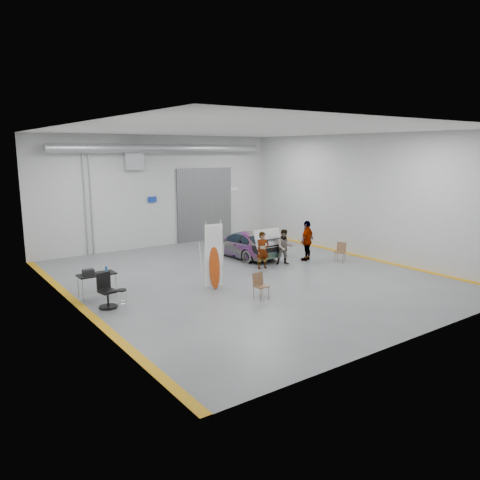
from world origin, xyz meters
TOP-DOWN VIEW (x-y plane):
  - ground at (0.00, 0.00)m, footprint 16.00×16.00m
  - room_shell at (0.24, 2.22)m, footprint 14.02×16.18m
  - sedan_car at (2.12, 3.16)m, footprint 2.01×4.44m
  - person_a at (1.40, 0.68)m, footprint 0.67×0.50m
  - person_b at (2.69, 0.68)m, footprint 1.00×0.92m
  - person_c at (4.09, 0.68)m, footprint 1.21×0.83m
  - surfboard_display at (-1.99, -0.67)m, footprint 0.75×0.25m
  - folding_chair_near at (-1.37, -2.73)m, footprint 0.45×0.46m
  - folding_chair_far at (5.13, -0.47)m, footprint 0.58×0.71m
  - shop_stool at (-5.75, -0.81)m, footprint 0.34×0.34m
  - work_table at (-6.05, 1.00)m, footprint 1.32×0.66m
  - office_chair at (-6.12, -0.42)m, footprint 0.62×0.62m
  - trunk_lid at (2.12, 1.23)m, footprint 1.47×0.89m

SIDE VIEW (x-z plane):
  - ground at x=0.00m, z-range 0.00..0.00m
  - folding_chair_far at x=5.13m, z-range -0.17..0.75m
  - folding_chair_near at x=-1.37m, z-range -0.17..0.75m
  - shop_stool at x=-5.75m, z-range 0.00..0.66m
  - office_chair at x=-6.12m, z-range -0.07..1.09m
  - sedan_car at x=2.12m, z-range 0.00..1.26m
  - person_b at x=2.69m, z-range 0.00..1.64m
  - work_table at x=-6.05m, z-range 0.29..1.37m
  - person_a at x=1.40m, z-range 0.00..1.66m
  - person_c at x=4.09m, z-range 0.00..1.94m
  - surfboard_display at x=-1.99m, z-range -0.25..2.39m
  - trunk_lid at x=2.12m, z-range 1.26..1.30m
  - room_shell at x=0.24m, z-range 1.07..7.08m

